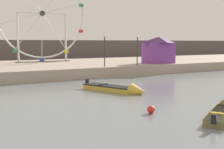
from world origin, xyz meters
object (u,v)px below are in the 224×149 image
(ferris_wheel_white_frame, at_px, (42,15))
(promenade_lamp_near, at_px, (105,46))
(motorboat_olive_wood, at_px, (224,112))
(mooring_buoy_orange, at_px, (151,110))
(promenade_lamp_far, at_px, (137,45))
(carnival_booth_purple_stall, at_px, (158,50))
(motorboat_mustard_yellow, at_px, (119,89))

(ferris_wheel_white_frame, distance_m, promenade_lamp_near, 13.11)
(motorboat_olive_wood, height_order, mooring_buoy_orange, motorboat_olive_wood)
(promenade_lamp_far, bearing_deg, carnival_booth_purple_stall, 18.51)
(motorboat_olive_wood, height_order, promenade_lamp_near, promenade_lamp_near)
(carnival_booth_purple_stall, bearing_deg, motorboat_mustard_yellow, -133.65)
(carnival_booth_purple_stall, distance_m, promenade_lamp_far, 4.69)
(motorboat_olive_wood, relative_size, promenade_lamp_far, 1.31)
(carnival_booth_purple_stall, distance_m, mooring_buoy_orange, 23.55)
(promenade_lamp_near, distance_m, promenade_lamp_far, 4.52)
(motorboat_mustard_yellow, distance_m, carnival_booth_purple_stall, 17.16)
(motorboat_mustard_yellow, xyz_separation_m, mooring_buoy_orange, (-2.08, -6.93, -0.02))
(mooring_buoy_orange, bearing_deg, ferris_wheel_white_frame, 85.47)
(motorboat_olive_wood, bearing_deg, promenade_lamp_far, 37.73)
(motorboat_olive_wood, xyz_separation_m, ferris_wheel_white_frame, (-0.89, 30.71, 7.58))
(motorboat_olive_wood, bearing_deg, carnival_booth_purple_stall, 28.93)
(motorboat_mustard_yellow, distance_m, promenade_lamp_far, 13.19)
(motorboat_olive_wood, xyz_separation_m, mooring_buoy_orange, (-3.15, 2.29, 0.01))
(motorboat_olive_wood, height_order, promenade_lamp_far, promenade_lamp_far)
(carnival_booth_purple_stall, height_order, promenade_lamp_near, promenade_lamp_near)
(promenade_lamp_near, height_order, promenade_lamp_far, promenade_lamp_near)
(carnival_booth_purple_stall, xyz_separation_m, promenade_lamp_far, (-4.42, -1.48, 0.57))
(promenade_lamp_near, bearing_deg, ferris_wheel_white_frame, 107.02)
(motorboat_mustard_yellow, bearing_deg, promenade_lamp_far, 116.18)
(motorboat_mustard_yellow, distance_m, mooring_buoy_orange, 7.23)
(ferris_wheel_white_frame, distance_m, promenade_lamp_far, 14.96)
(promenade_lamp_near, bearing_deg, promenade_lamp_far, 0.74)
(ferris_wheel_white_frame, relative_size, mooring_buoy_orange, 29.97)
(mooring_buoy_orange, bearing_deg, carnival_booth_purple_stall, 50.67)
(ferris_wheel_white_frame, relative_size, carnival_booth_purple_stall, 3.14)
(motorboat_mustard_yellow, height_order, promenade_lamp_far, promenade_lamp_far)
(motorboat_mustard_yellow, relative_size, ferris_wheel_white_frame, 0.44)
(motorboat_olive_wood, height_order, ferris_wheel_white_frame, ferris_wheel_white_frame)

